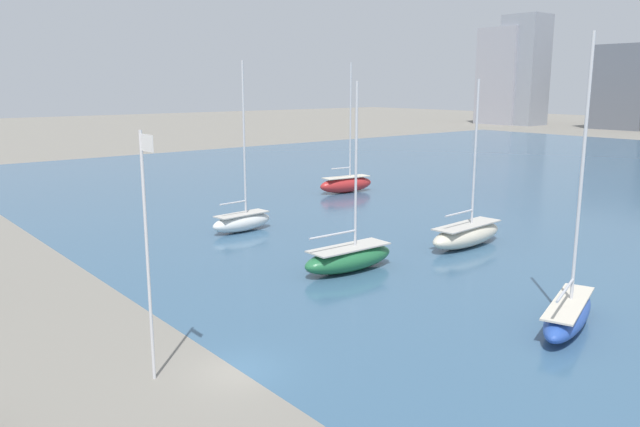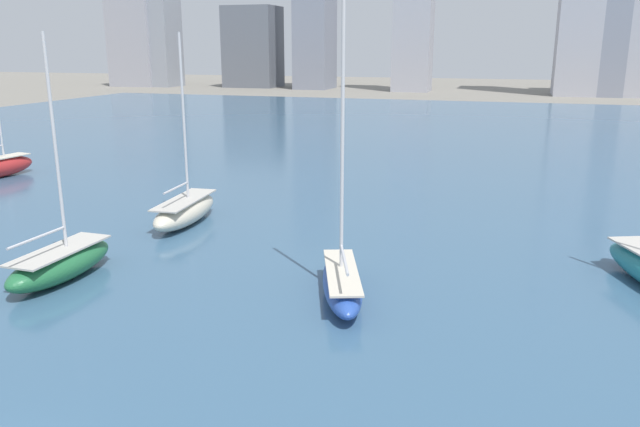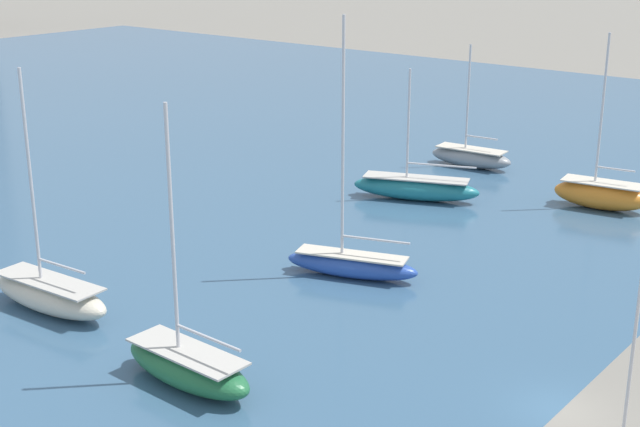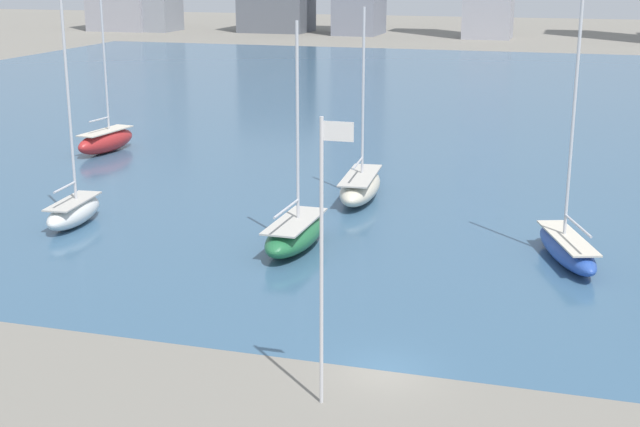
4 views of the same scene
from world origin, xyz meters
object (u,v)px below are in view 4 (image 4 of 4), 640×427
sailboat_cream (360,186)px  sailboat_blue (567,246)px  sailboat_green (295,233)px  sailboat_red (106,140)px  flag_pole (323,254)px  sailboat_white (74,210)px

sailboat_cream → sailboat_blue: sailboat_blue is taller
sailboat_cream → sailboat_green: bearing=-98.9°
sailboat_blue → sailboat_red: size_ratio=1.00×
sailboat_green → flag_pole: bearing=-67.9°
sailboat_green → sailboat_red: bearing=139.7°
sailboat_cream → sailboat_white: 19.70m
sailboat_cream → sailboat_blue: 17.49m
flag_pole → sailboat_white: sailboat_white is taller
sailboat_white → sailboat_green: bearing=-7.9°
sailboat_blue → sailboat_red: 44.60m
sailboat_blue → sailboat_red: (-40.09, 19.54, 0.21)m
sailboat_cream → sailboat_green: (-0.97, -12.00, -0.03)m
flag_pole → sailboat_blue: 22.27m
sailboat_blue → sailboat_white: 30.59m
sailboat_red → sailboat_blue: bearing=-19.3°
flag_pole → sailboat_white: size_ratio=0.74×
sailboat_green → sailboat_white: sailboat_white is taller
flag_pole → sailboat_green: 19.78m
sailboat_blue → sailboat_cream: bearing=126.4°
flag_pole → sailboat_blue: sailboat_blue is taller
sailboat_blue → sailboat_green: size_ratio=1.18×
flag_pole → sailboat_red: sailboat_red is taller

